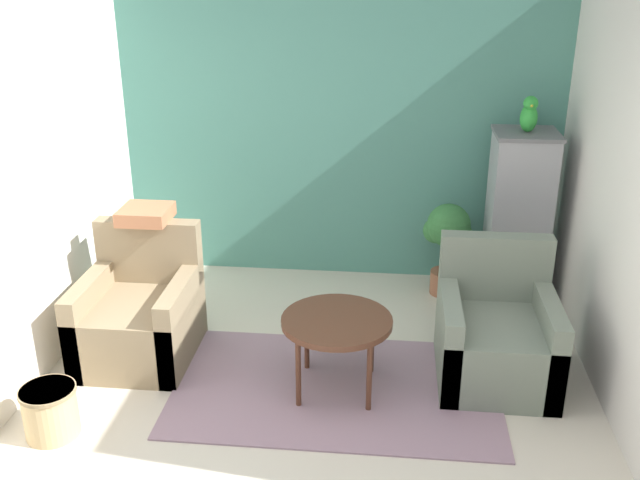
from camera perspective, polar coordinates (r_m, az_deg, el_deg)
wall_back_accent at (r=6.18m, az=1.52°, el=8.90°), size 3.87×0.06×2.66m
wall_left at (r=5.20m, az=-21.42°, el=4.88°), size 0.06×3.09×2.66m
wall_right at (r=4.86m, az=22.98°, el=3.50°), size 0.06×3.09×2.66m
area_rug at (r=4.90m, az=1.30°, el=-11.73°), size 2.17×1.34×0.01m
coffee_table at (r=4.65m, az=1.35°, el=-6.82°), size 0.73×0.73×0.53m
armchair_left at (r=5.30m, az=-14.21°, el=-6.02°), size 0.77×0.84×0.92m
armchair_right at (r=5.03m, az=13.87°, el=-7.59°), size 0.77×0.84×0.92m
birdcage at (r=6.00m, az=15.51°, el=1.49°), size 0.55×0.55×1.44m
parrot at (r=5.77m, az=16.37°, el=9.57°), size 0.13×0.24×0.29m
potted_plant at (r=6.05m, az=10.16°, el=0.31°), size 0.40×0.36×0.80m
wicker_basket at (r=4.70m, az=-20.78°, el=-12.59°), size 0.34×0.34×0.32m
throw_pillow at (r=5.30m, az=-13.78°, el=2.03°), size 0.35×0.35×0.10m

